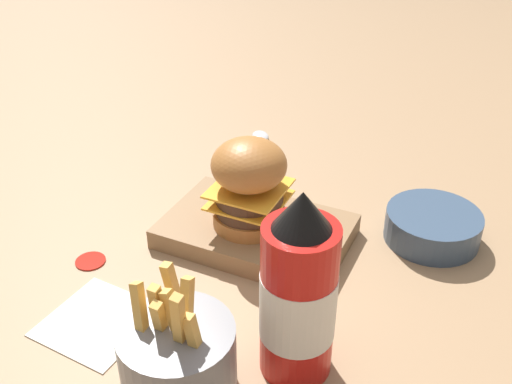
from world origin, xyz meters
name	(u,v)px	position (x,y,z in m)	size (l,w,h in m)	color
ground_plane	(265,236)	(0.00, 0.00, 0.00)	(6.00, 6.00, 0.00)	#9E7A56
serving_board	(256,231)	(-0.01, -0.01, 0.01)	(0.25, 0.16, 0.03)	olive
burger	(249,183)	(-0.02, -0.02, 0.09)	(0.10, 0.10, 0.13)	#AD6B33
ketchup_bottle	(298,296)	(0.13, -0.20, 0.10)	(0.08, 0.08, 0.22)	red
fries_basket	(178,359)	(0.03, -0.28, 0.04)	(0.12, 0.12, 0.15)	slate
side_bowl	(433,225)	(0.21, 0.09, 0.02)	(0.13, 0.13, 0.04)	#384C66
spoon	(262,140)	(-0.12, 0.26, 0.01)	(0.10, 0.12, 0.01)	silver
ketchup_puddle	(90,261)	(-0.19, -0.15, 0.00)	(0.04, 0.04, 0.00)	#B21E14
parchment_square	(98,321)	(-0.11, -0.24, 0.00)	(0.12, 0.12, 0.00)	beige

